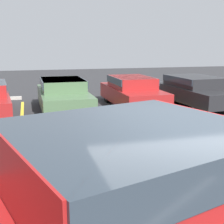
# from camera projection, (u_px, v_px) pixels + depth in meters

# --- Properties ---
(stall_stripe_b) EXTENTS (0.12, 4.55, 0.01)m
(stall_stripe_b) POSITION_uv_depth(u_px,v_px,m) (22.00, 112.00, 12.05)
(stall_stripe_b) COLOR yellow
(stall_stripe_b) RESTS_ON ground_plane
(stall_stripe_c) EXTENTS (0.12, 4.55, 0.01)m
(stall_stripe_c) POSITION_uv_depth(u_px,v_px,m) (96.00, 108.00, 12.80)
(stall_stripe_c) COLOR yellow
(stall_stripe_c) RESTS_ON ground_plane
(stall_stripe_d) EXTENTS (0.12, 4.55, 0.01)m
(stall_stripe_d) POSITION_uv_depth(u_px,v_px,m) (161.00, 105.00, 13.55)
(stall_stripe_d) COLOR yellow
(stall_stripe_d) RESTS_ON ground_plane
(stall_stripe_e) EXTENTS (0.12, 4.55, 0.01)m
(stall_stripe_e) POSITION_uv_depth(u_px,v_px,m) (219.00, 101.00, 14.30)
(stall_stripe_e) COLOR yellow
(stall_stripe_e) RESTS_ON ground_plane
(pickup_truck) EXTENTS (6.29, 3.68, 1.86)m
(pickup_truck) POSITION_uv_depth(u_px,v_px,m) (156.00, 211.00, 3.14)
(pickup_truck) COLOR #A51919
(pickup_truck) RESTS_ON ground_plane
(parked_sedan_b) EXTENTS (1.79, 4.41, 1.25)m
(parked_sedan_b) POSITION_uv_depth(u_px,v_px,m) (63.00, 94.00, 12.17)
(parked_sedan_b) COLOR #4C6B47
(parked_sedan_b) RESTS_ON ground_plane
(parked_sedan_c) EXTENTS (1.73, 4.28, 1.25)m
(parked_sedan_c) POSITION_uv_depth(u_px,v_px,m) (132.00, 91.00, 13.05)
(parked_sedan_c) COLOR maroon
(parked_sedan_c) RESTS_ON ground_plane
(parked_sedan_d) EXTENTS (2.08, 4.85, 1.22)m
(parked_sedan_d) POSITION_uv_depth(u_px,v_px,m) (194.00, 89.00, 13.58)
(parked_sedan_d) COLOR #232326
(parked_sedan_d) RESTS_ON ground_plane
(wheel_stop_curb) EXTENTS (1.87, 0.20, 0.14)m
(wheel_stop_curb) POSITION_uv_depth(u_px,v_px,m) (1.00, 99.00, 14.64)
(wheel_stop_curb) COLOR #B7B2A8
(wheel_stop_curb) RESTS_ON ground_plane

